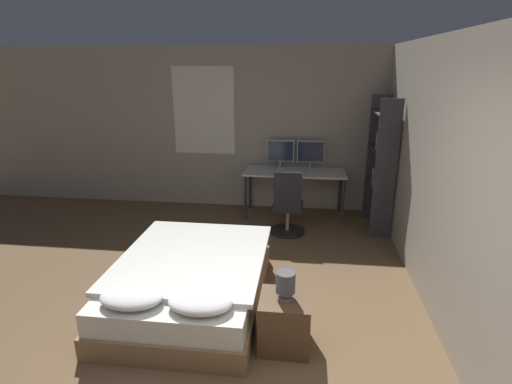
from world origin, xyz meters
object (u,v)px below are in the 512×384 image
at_px(monitor_right, 311,153).
at_px(office_chair, 288,210).
at_px(bedside_lamp, 286,283).
at_px(computer_mouse, 311,174).
at_px(desk, 294,176).
at_px(nightstand, 285,322).
at_px(bookshelf, 382,161).
at_px(monitor_left, 280,152).
at_px(keyboard, 294,174).
at_px(bed, 191,281).

relative_size(monitor_right, office_chair, 0.47).
height_order(bedside_lamp, computer_mouse, computer_mouse).
bearing_deg(computer_mouse, desk, 139.77).
xyz_separation_m(bedside_lamp, desk, (-0.03, 3.27, 0.04)).
relative_size(nightstand, desk, 0.29).
xyz_separation_m(desk, bookshelf, (1.28, -0.44, 0.40)).
bearing_deg(monitor_right, bedside_lamp, -93.63).
distance_m(desk, computer_mouse, 0.36).
xyz_separation_m(nightstand, monitor_left, (-0.28, 3.49, 0.78)).
xyz_separation_m(desk, monitor_right, (0.25, 0.22, 0.34)).
distance_m(monitor_right, office_chair, 1.25).
bearing_deg(nightstand, office_chair, 92.19).
distance_m(nightstand, monitor_left, 3.59).
bearing_deg(bedside_lamp, keyboard, 90.54).
height_order(monitor_left, keyboard, monitor_left).
xyz_separation_m(bedside_lamp, computer_mouse, (0.23, 3.05, 0.14)).
xyz_separation_m(desk, office_chair, (-0.07, -0.80, -0.29)).
height_order(nightstand, keyboard, keyboard).
distance_m(bedside_lamp, keyboard, 3.05).
relative_size(bed, keyboard, 5.93).
xyz_separation_m(bed, nightstand, (1.01, -0.56, -0.01)).
relative_size(monitor_right, computer_mouse, 6.55).
bearing_deg(keyboard, bedside_lamp, -89.46).
xyz_separation_m(nightstand, computer_mouse, (0.23, 3.05, 0.54)).
distance_m(monitor_left, monitor_right, 0.50).
height_order(monitor_right, keyboard, monitor_right).
bearing_deg(monitor_left, desk, -41.79).
distance_m(bedside_lamp, office_chair, 2.49).
height_order(bed, office_chair, office_chair).
bearing_deg(monitor_left, office_chair, -79.77).
distance_m(keyboard, office_chair, 0.70).
distance_m(bed, monitor_left, 3.12).
relative_size(bed, bookshelf, 1.02).
xyz_separation_m(monitor_left, computer_mouse, (0.51, -0.44, -0.24)).
distance_m(bedside_lamp, desk, 3.27).
height_order(nightstand, desk, desk).
height_order(nightstand, monitor_left, monitor_left).
xyz_separation_m(computer_mouse, office_chair, (-0.33, -0.58, -0.40)).
bearing_deg(keyboard, nightstand, -89.46).
bearing_deg(bookshelf, monitor_right, 147.01).
xyz_separation_m(bed, bookshelf, (2.25, 2.27, 0.82)).
distance_m(nightstand, desk, 3.30).
height_order(desk, keyboard, keyboard).
bearing_deg(bookshelf, computer_mouse, 167.72).
xyz_separation_m(bedside_lamp, bookshelf, (1.25, 2.83, 0.44)).
relative_size(monitor_left, office_chair, 0.47).
distance_m(bedside_lamp, computer_mouse, 3.06).
xyz_separation_m(bedside_lamp, monitor_left, (-0.28, 3.49, 0.38)).
height_order(bed, nightstand, bed).
distance_m(bedside_lamp, monitor_left, 3.53).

